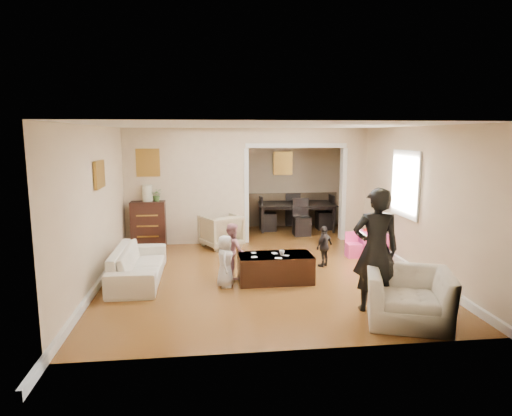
{
  "coord_description": "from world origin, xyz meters",
  "views": [
    {
      "loc": [
        -0.98,
        -8.15,
        2.45
      ],
      "look_at": [
        0.0,
        0.2,
        1.05
      ],
      "focal_mm": 30.95,
      "sensor_mm": 36.0,
      "label": 1
    }
  ],
  "objects": [
    {
      "name": "child_kneel_b",
      "position": [
        -0.52,
        -0.78,
        0.48
      ],
      "size": [
        0.5,
        0.56,
        0.96
      ],
      "primitive_type": "imported",
      "rotation": [
        0.0,
        0.0,
        1.93
      ],
      "color": "#C67B83",
      "rests_on": "ground"
    },
    {
      "name": "cereal_box",
      "position": [
        2.56,
        0.42,
        0.63
      ],
      "size": [
        0.21,
        0.09,
        0.3
      ],
      "primitive_type": "cube",
      "rotation": [
        0.0,
        0.0,
        -0.13
      ],
      "color": "yellow",
      "rests_on": "play_table"
    },
    {
      "name": "coffee_cup",
      "position": [
        0.28,
        -1.13,
        0.51
      ],
      "size": [
        0.09,
        0.09,
        0.08
      ],
      "primitive_type": "imported",
      "rotation": [
        0.0,
        0.0,
        0.01
      ],
      "color": "white",
      "rests_on": "coffee_table"
    },
    {
      "name": "armchair_front",
      "position": [
        1.66,
        -2.9,
        0.35
      ],
      "size": [
        1.32,
        1.23,
        0.7
      ],
      "primitive_type": "imported",
      "rotation": [
        0.0,
        0.0,
        -0.33
      ],
      "color": "white",
      "rests_on": "ground"
    },
    {
      "name": "partition_header",
      "position": [
        1.1,
        1.8,
        2.42
      ],
      "size": [
        2.22,
        0.18,
        0.35
      ],
      "primitive_type": "cube",
      "color": "beige",
      "rests_on": "partition_right"
    },
    {
      "name": "sofa",
      "position": [
        -2.12,
        -0.77,
        0.29
      ],
      "size": [
        0.77,
        1.96,
        0.57
      ],
      "primitive_type": "imported",
      "rotation": [
        0.0,
        0.0,
        1.57
      ],
      "color": "white",
      "rests_on": "ground"
    },
    {
      "name": "potted_plant",
      "position": [
        -2.02,
        1.57,
        1.15
      ],
      "size": [
        0.24,
        0.21,
        0.27
      ],
      "primitive_type": "imported",
      "color": "#497232",
      "rests_on": "dresser"
    },
    {
      "name": "framed_art_alcove",
      "position": [
        1.1,
        3.44,
        1.7
      ],
      "size": [
        0.45,
        0.03,
        0.55
      ],
      "primitive_type": "cube",
      "color": "brown"
    },
    {
      "name": "coffee_table",
      "position": [
        0.18,
        -1.08,
        0.23
      ],
      "size": [
        1.24,
        0.63,
        0.46
      ],
      "primitive_type": "cube",
      "rotation": [
        0.0,
        0.0,
        0.01
      ],
      "color": "#351A10",
      "rests_on": "ground"
    },
    {
      "name": "framed_art_partition",
      "position": [
        -2.2,
        1.7,
        1.85
      ],
      "size": [
        0.45,
        0.03,
        0.55
      ],
      "primitive_type": "cube",
      "color": "brown",
      "rests_on": "partition_left"
    },
    {
      "name": "table_lamp",
      "position": [
        -2.22,
        1.57,
        1.2
      ],
      "size": [
        0.22,
        0.22,
        0.36
      ],
      "primitive_type": "cylinder",
      "color": "beige",
      "rests_on": "dresser"
    },
    {
      "name": "dresser",
      "position": [
        -2.22,
        1.57,
        0.51
      ],
      "size": [
        0.74,
        0.42,
        1.02
      ],
      "primitive_type": "cube",
      "color": "black",
      "rests_on": "ground"
    },
    {
      "name": "craft_papers",
      "position": [
        0.06,
        -1.13,
        0.47
      ],
      "size": [
        0.65,
        0.47,
        0.0
      ],
      "color": "white",
      "rests_on": "coffee_table"
    },
    {
      "name": "cyan_cup",
      "position": [
        2.34,
        0.27,
        0.52
      ],
      "size": [
        0.08,
        0.08,
        0.08
      ],
      "primitive_type": "cylinder",
      "color": "#24A0B8",
      "rests_on": "play_table"
    },
    {
      "name": "child_kneel_a",
      "position": [
        -0.67,
        -1.23,
        0.43
      ],
      "size": [
        0.34,
        0.46,
        0.85
      ],
      "primitive_type": "imported",
      "rotation": [
        0.0,
        0.0,
        1.4
      ],
      "color": "silver",
      "rests_on": "ground"
    },
    {
      "name": "play_bowl",
      "position": [
        2.49,
        0.2,
        0.51
      ],
      "size": [
        0.23,
        0.23,
        0.05
      ],
      "primitive_type": "imported",
      "rotation": [
        0.0,
        0.0,
        -0.13
      ],
      "color": "white",
      "rests_on": "play_table"
    },
    {
      "name": "adult_person",
      "position": [
        1.35,
        -2.47,
        0.87
      ],
      "size": [
        0.69,
        0.5,
        1.75
      ],
      "primitive_type": "imported",
      "rotation": [
        0.0,
        0.0,
        3.0
      ],
      "color": "black",
      "rests_on": "ground"
    },
    {
      "name": "floor",
      "position": [
        0.0,
        0.0,
        0.0
      ],
      "size": [
        7.0,
        7.0,
        0.0
      ],
      "primitive_type": "plane",
      "color": "#986427",
      "rests_on": "ground"
    },
    {
      "name": "dining_table",
      "position": [
        1.38,
        2.92,
        0.35
      ],
      "size": [
        2.08,
        1.28,
        0.7
      ],
      "primitive_type": "imported",
      "rotation": [
        0.0,
        0.0,
        -0.09
      ],
      "color": "black",
      "rests_on": "ground"
    },
    {
      "name": "framed_art_sofa_wall",
      "position": [
        -2.71,
        -0.6,
        1.8
      ],
      "size": [
        0.03,
        0.55,
        0.4
      ],
      "primitive_type": "cube",
      "color": "brown"
    },
    {
      "name": "partition_left",
      "position": [
        -1.38,
        1.8,
        1.3
      ],
      "size": [
        2.75,
        0.18,
        2.6
      ],
      "primitive_type": "cube",
      "color": "beige",
      "rests_on": "ground"
    },
    {
      "name": "toy_block",
      "position": [
        2.32,
        0.44,
        0.51
      ],
      "size": [
        0.09,
        0.08,
        0.05
      ],
      "primitive_type": "cube",
      "rotation": [
        0.0,
        0.0,
        0.22
      ],
      "color": "red",
      "rests_on": "play_table"
    },
    {
      "name": "window_pane",
      "position": [
        2.73,
        -0.4,
        1.55
      ],
      "size": [
        0.03,
        0.95,
        1.1
      ],
      "primitive_type": "cube",
      "color": "white",
      "rests_on": "ground"
    },
    {
      "name": "play_table",
      "position": [
        2.44,
        0.32,
        0.24
      ],
      "size": [
        0.56,
        0.56,
        0.48
      ],
      "primitive_type": "cube",
      "rotation": [
        0.0,
        0.0,
        -0.13
      ],
      "color": "#F23FAA",
      "rests_on": "ground"
    },
    {
      "name": "armchair_back",
      "position": [
        -0.64,
        1.36,
        0.36
      ],
      "size": [
        1.05,
        1.06,
        0.72
      ],
      "primitive_type": "imported",
      "rotation": [
        0.0,
        0.0,
        3.62
      ],
      "color": "#C3B088",
      "rests_on": "ground"
    },
    {
      "name": "child_toddler",
      "position": [
        1.23,
        -0.33,
        0.39
      ],
      "size": [
        0.47,
        0.44,
        0.77
      ],
      "primitive_type": "imported",
      "rotation": [
        0.0,
        0.0,
        -2.44
      ],
      "color": "black",
      "rests_on": "ground"
    },
    {
      "name": "partition_right",
      "position": [
        2.48,
        1.8,
        1.3
      ],
      "size": [
        0.55,
        0.18,
        2.6
      ],
      "primitive_type": "cube",
      "color": "beige",
      "rests_on": "ground"
    }
  ]
}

